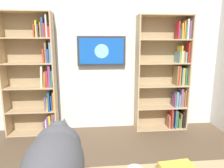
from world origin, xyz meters
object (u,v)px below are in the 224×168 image
Objects in this scene: bookshelf_left at (168,77)px; cat at (55,160)px; bookshelf_right at (36,77)px; wall_mounted_tv at (102,51)px.

cat is (1.54, 2.42, -0.03)m from bookshelf_left.
bookshelf_left is at bearing -122.48° from cat.
bookshelf_left is 2.86× the size of cat.
bookshelf_left is at bearing 180.00° from bookshelf_right.
bookshelf_left is 2.87m from cat.
bookshelf_right is 1.18m from wall_mounted_tv.
wall_mounted_tv is (-1.10, -0.08, 0.42)m from bookshelf_right.
bookshelf_left is at bearing 175.99° from wall_mounted_tv.
wall_mounted_tv is at bearing -98.19° from cat.
cat is (0.36, 2.51, -0.48)m from wall_mounted_tv.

